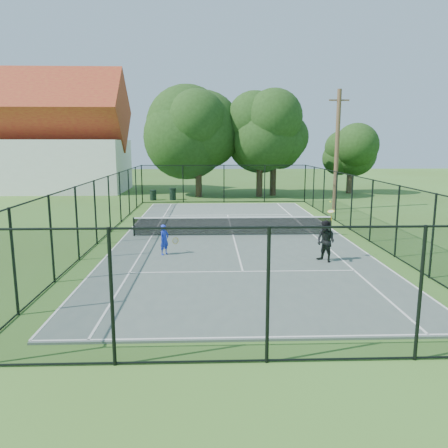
{
  "coord_description": "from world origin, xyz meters",
  "views": [
    {
      "loc": [
        -1.23,
        -21.68,
        4.65
      ],
      "look_at": [
        -0.57,
        -3.0,
        1.2
      ],
      "focal_mm": 35.0,
      "sensor_mm": 36.0,
      "label": 1
    }
  ],
  "objects_px": {
    "player_black": "(326,241)",
    "trash_bin_left": "(153,195)",
    "trash_bin_right": "(173,194)",
    "tennis_net": "(233,225)",
    "player_blue": "(165,240)",
    "utility_pole": "(337,150)"
  },
  "relations": [
    {
      "from": "tennis_net",
      "to": "trash_bin_right",
      "type": "height_order",
      "value": "tennis_net"
    },
    {
      "from": "player_black",
      "to": "utility_pole",
      "type": "bearing_deg",
      "value": 72.62
    },
    {
      "from": "tennis_net",
      "to": "trash_bin_left",
      "type": "xyz_separation_m",
      "value": [
        -5.85,
        14.65,
        -0.14
      ]
    },
    {
      "from": "tennis_net",
      "to": "trash_bin_right",
      "type": "xyz_separation_m",
      "value": [
        -4.24,
        14.77,
        -0.08
      ]
    },
    {
      "from": "trash_bin_left",
      "to": "player_black",
      "type": "xyz_separation_m",
      "value": [
        9.21,
        -19.79,
        0.45
      ]
    },
    {
      "from": "player_black",
      "to": "trash_bin_left",
      "type": "bearing_deg",
      "value": 114.95
    },
    {
      "from": "tennis_net",
      "to": "player_blue",
      "type": "distance_m",
      "value": 4.88
    },
    {
      "from": "tennis_net",
      "to": "player_blue",
      "type": "xyz_separation_m",
      "value": [
        -3.08,
        -3.78,
        0.11
      ]
    },
    {
      "from": "player_blue",
      "to": "utility_pole",
      "type": "bearing_deg",
      "value": 49.64
    },
    {
      "from": "trash_bin_right",
      "to": "player_black",
      "type": "bearing_deg",
      "value": -69.12
    },
    {
      "from": "tennis_net",
      "to": "trash_bin_right",
      "type": "distance_m",
      "value": 15.36
    },
    {
      "from": "player_blue",
      "to": "trash_bin_right",
      "type": "bearing_deg",
      "value": 93.55
    },
    {
      "from": "trash_bin_left",
      "to": "trash_bin_right",
      "type": "relative_size",
      "value": 0.87
    },
    {
      "from": "tennis_net",
      "to": "player_blue",
      "type": "relative_size",
      "value": 7.96
    },
    {
      "from": "tennis_net",
      "to": "utility_pole",
      "type": "xyz_separation_m",
      "value": [
        7.78,
        9.0,
        3.65
      ]
    },
    {
      "from": "tennis_net",
      "to": "player_blue",
      "type": "bearing_deg",
      "value": -129.18
    },
    {
      "from": "trash_bin_left",
      "to": "player_black",
      "type": "distance_m",
      "value": 21.83
    },
    {
      "from": "trash_bin_left",
      "to": "utility_pole",
      "type": "relative_size",
      "value": 0.1
    },
    {
      "from": "trash_bin_right",
      "to": "player_blue",
      "type": "xyz_separation_m",
      "value": [
        1.15,
        -18.55,
        0.19
      ]
    },
    {
      "from": "trash_bin_right",
      "to": "trash_bin_left",
      "type": "bearing_deg",
      "value": -176.04
    },
    {
      "from": "player_blue",
      "to": "player_black",
      "type": "xyz_separation_m",
      "value": [
        6.44,
        -1.35,
        0.19
      ]
    },
    {
      "from": "utility_pole",
      "to": "trash_bin_right",
      "type": "bearing_deg",
      "value": 154.36
    }
  ]
}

